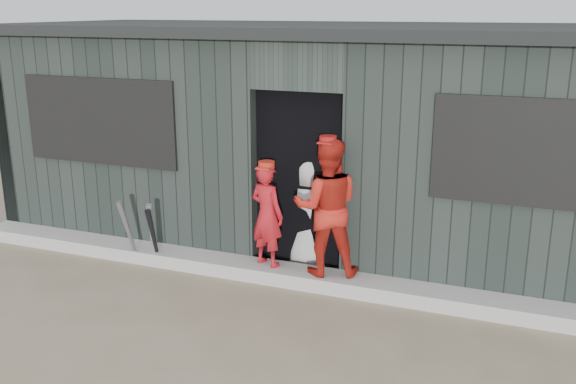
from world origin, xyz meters
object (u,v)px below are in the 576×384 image
at_px(bat_mid, 129,232).
at_px(bat_right, 154,237).
at_px(bat_left, 152,234).
at_px(player_red_left, 267,215).
at_px(player_grey_back, 311,213).
at_px(player_red_right, 327,207).
at_px(dugout, 337,135).

relative_size(bat_mid, bat_right, 1.10).
relative_size(bat_left, bat_mid, 0.94).
xyz_separation_m(bat_mid, player_red_left, (1.57, 0.25, 0.31)).
bearing_deg(player_red_left, bat_mid, 28.55).
bearing_deg(bat_left, bat_mid, -159.09).
distance_m(bat_right, player_grey_back, 1.77).
height_order(bat_right, player_red_left, player_red_left).
xyz_separation_m(bat_right, player_red_left, (1.29, 0.19, 0.35)).
xyz_separation_m(bat_mid, player_red_right, (2.23, 0.27, 0.46)).
height_order(bat_left, bat_right, bat_left).
relative_size(bat_left, bat_right, 1.04).
height_order(bat_right, dugout, dugout).
bearing_deg(player_red_left, player_red_right, -159.03).
distance_m(bat_right, player_red_right, 2.02).
distance_m(bat_left, player_red_left, 1.38).
distance_m(bat_mid, player_red_right, 2.29).
bearing_deg(bat_left, player_grey_back, 19.36).
height_order(bat_mid, player_grey_back, player_grey_back).
bearing_deg(player_grey_back, bat_mid, 1.59).
bearing_deg(player_red_left, bat_right, 27.77).
distance_m(player_red_right, dugout, 1.74).
xyz_separation_m(bat_left, player_red_left, (1.33, 0.16, 0.33)).
bearing_deg(player_red_right, dugout, -94.30).
height_order(player_grey_back, dugout, dugout).
height_order(player_red_left, dugout, dugout).
bearing_deg(player_red_left, player_grey_back, -109.07).
bearing_deg(dugout, player_grey_back, -86.08).
xyz_separation_m(bat_left, player_red_right, (1.98, 0.18, 0.48)).
xyz_separation_m(bat_right, player_grey_back, (1.64, 0.62, 0.29)).
bearing_deg(player_red_right, bat_mid, -11.00).
relative_size(bat_mid, player_red_left, 0.73).
xyz_separation_m(bat_mid, player_grey_back, (1.91, 0.68, 0.25)).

